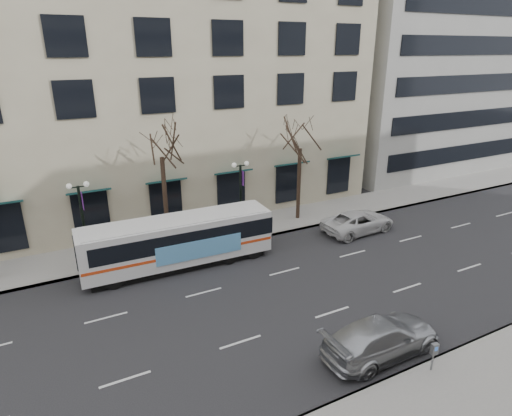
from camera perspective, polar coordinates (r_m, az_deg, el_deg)
ground at (r=21.55m, az=-4.77°, el=-14.03°), size 160.00×160.00×0.00m
sidewalk_far at (r=30.51m, az=-2.62°, el=-2.88°), size 80.00×4.00×0.15m
building_hotel at (r=37.78m, az=-21.49°, el=18.94°), size 40.00×20.00×24.00m
tree_far_mid at (r=26.67m, az=-12.60°, el=8.62°), size 3.60×3.60×8.55m
tree_far_right at (r=30.77m, az=5.96°, el=9.63°), size 3.60×3.60×8.06m
lamp_post_left at (r=26.44m, az=-22.04°, el=-1.52°), size 1.22×0.45×5.21m
lamp_post_right at (r=28.80m, az=-2.03°, el=1.80°), size 1.22×0.45×5.21m
city_bus at (r=25.49m, az=-10.18°, el=-4.24°), size 11.20×2.76×3.02m
silver_car at (r=19.51m, az=16.44°, el=-16.21°), size 5.52×2.33×1.59m
white_pickup at (r=30.92m, az=13.47°, el=-1.77°), size 5.52×2.78×1.50m
pay_station at (r=19.02m, az=22.67°, el=-17.20°), size 0.29×0.21×1.25m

